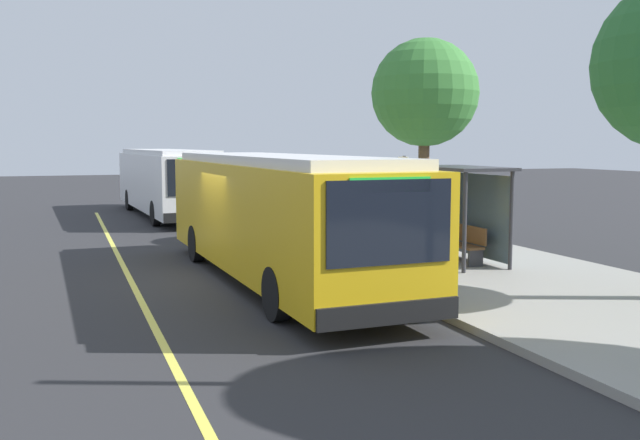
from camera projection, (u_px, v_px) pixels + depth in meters
name	position (u px, v px, depth m)	size (l,w,h in m)	color
ground_plane	(227.00, 278.00, 16.91)	(120.00, 120.00, 0.00)	#2B2B2D
sidewalk_curb	(447.00, 261.00, 18.95)	(44.00, 6.40, 0.15)	gray
lane_stripe_center	(133.00, 284.00, 16.16)	(36.00, 0.14, 0.01)	#E0D64C
transit_bus_main	(276.00, 213.00, 16.35)	(11.59, 2.91, 2.95)	gold
transit_bus_second	(167.00, 180.00, 31.30)	(12.14, 3.14, 2.95)	white
bus_shelter	(462.00, 194.00, 18.27)	(2.90, 1.60, 2.48)	#333338
waiting_bench	(463.00, 244.00, 18.28)	(1.60, 0.48, 0.95)	brown
route_sign_post	(403.00, 202.00, 15.26)	(0.44, 0.08, 2.80)	#333338
pedestrian_commuter	(409.00, 229.00, 17.33)	(0.24, 0.40, 1.69)	#282D47
street_tree_near_shelter	(425.00, 94.00, 22.70)	(3.46, 3.46, 6.43)	brown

